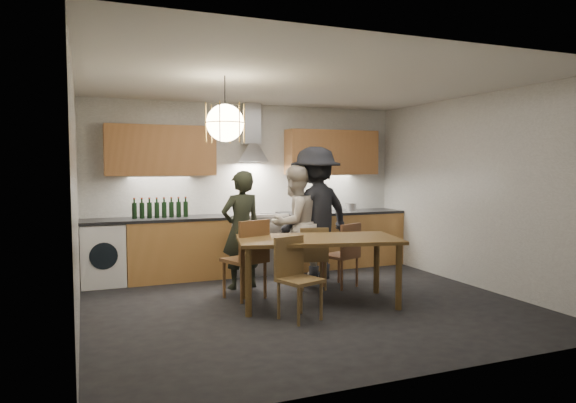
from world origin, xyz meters
name	(u,v)px	position (x,y,z in m)	size (l,w,h in m)	color
ground	(306,304)	(0.00, 0.00, 0.00)	(5.00, 5.00, 0.00)	black
room_shell	(307,160)	(0.00, 0.00, 1.71)	(5.02, 4.52, 2.61)	silver
counter_run	(256,243)	(0.02, 1.95, 0.45)	(5.00, 0.62, 0.90)	tan
range_stove	(255,244)	(0.00, 1.94, 0.44)	(0.90, 0.60, 0.92)	silver
wall_fixtures	(252,151)	(0.00, 2.07, 1.87)	(4.30, 0.54, 1.10)	#C1824A
pendant_lamp	(225,123)	(-1.00, -0.10, 2.10)	(0.43, 0.43, 0.70)	black
dining_table	(318,245)	(0.13, -0.04, 0.70)	(2.04, 1.34, 0.79)	brown
chair_back_left	(249,254)	(-0.57, 0.46, 0.57)	(0.57, 0.57, 0.99)	brown
chair_back_mid	(313,254)	(0.38, 0.63, 0.48)	(0.46, 0.46, 0.84)	brown
chair_back_right	(345,251)	(0.82, 0.56, 0.50)	(0.52, 0.52, 0.87)	brown
chair_front	(295,272)	(-0.34, -0.46, 0.50)	(0.50, 0.50, 0.88)	brown
person_left	(241,230)	(-0.48, 1.07, 0.79)	(0.58, 0.38, 1.58)	black
person_mid	(295,224)	(0.33, 1.16, 0.83)	(0.80, 0.63, 1.65)	beige
person_right	(315,213)	(0.68, 1.22, 0.96)	(1.24, 0.71, 1.91)	black
mixing_bowl	(310,210)	(0.89, 1.88, 0.94)	(0.32, 0.32, 0.08)	#BBBBBF
stock_pot	(351,207)	(1.67, 1.95, 0.96)	(0.17, 0.17, 0.12)	#BCBCBF
wine_bottles	(160,208)	(-1.41, 1.97, 1.04)	(0.79, 0.07, 0.29)	black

